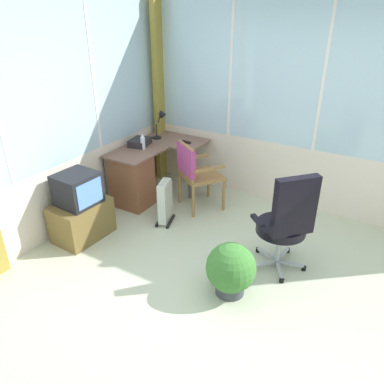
% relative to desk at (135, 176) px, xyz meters
% --- Properties ---
extents(ground, '(4.83, 5.72, 0.06)m').
position_rel_desk_xyz_m(ground, '(-0.88, -2.04, -0.42)').
color(ground, beige).
extents(north_window_panel, '(3.83, 0.07, 2.70)m').
position_rel_desk_xyz_m(north_window_panel, '(-0.88, 0.35, 0.95)').
color(north_window_panel, silver).
rests_on(north_window_panel, ground).
extents(east_window_panel, '(0.07, 4.72, 2.70)m').
position_rel_desk_xyz_m(east_window_panel, '(1.07, -2.04, 0.95)').
color(east_window_panel, silver).
rests_on(east_window_panel, ground).
extents(curtain_corner, '(0.24, 0.10, 2.60)m').
position_rel_desk_xyz_m(curtain_corner, '(0.94, 0.22, 0.90)').
color(curtain_corner, olive).
rests_on(curtain_corner, ground).
extents(desk, '(1.32, 0.90, 0.72)m').
position_rel_desk_xyz_m(desk, '(0.00, 0.00, 0.00)').
color(desk, '#7F594C').
rests_on(desk, ground).
extents(desk_lamp, '(0.22, 0.19, 0.40)m').
position_rel_desk_xyz_m(desk_lamp, '(0.73, 0.03, 0.59)').
color(desk_lamp, black).
rests_on(desk_lamp, desk).
extents(tv_remote, '(0.06, 0.15, 0.02)m').
position_rel_desk_xyz_m(tv_remote, '(0.70, -0.38, 0.34)').
color(tv_remote, black).
rests_on(tv_remote, desk).
extents(spray_bottle, '(0.06, 0.06, 0.22)m').
position_rel_desk_xyz_m(spray_bottle, '(0.19, -0.02, 0.43)').
color(spray_bottle, silver).
rests_on(spray_bottle, desk).
extents(paper_tray, '(0.34, 0.28, 0.09)m').
position_rel_desk_xyz_m(paper_tray, '(0.29, 0.11, 0.37)').
color(paper_tray, '#282428').
rests_on(paper_tray, desk).
extents(wooden_armchair, '(0.67, 0.67, 0.91)m').
position_rel_desk_xyz_m(wooden_armchair, '(0.26, -0.75, 0.18)').
color(wooden_armchair, '#9A6E3E').
rests_on(wooden_armchair, ground).
extents(office_chair, '(0.61, 0.60, 1.10)m').
position_rel_desk_xyz_m(office_chair, '(-0.41, -2.20, 0.21)').
color(office_chair, '#B7B7BF').
rests_on(office_chair, ground).
extents(tv_on_stand, '(0.66, 0.47, 0.81)m').
position_rel_desk_xyz_m(tv_on_stand, '(-0.99, 0.01, -0.04)').
color(tv_on_stand, brown).
rests_on(tv_on_stand, ground).
extents(space_heater, '(0.37, 0.26, 0.55)m').
position_rel_desk_xyz_m(space_heater, '(-0.21, -0.63, -0.11)').
color(space_heater, silver).
rests_on(space_heater, ground).
extents(potted_plant, '(0.47, 0.47, 0.53)m').
position_rel_desk_xyz_m(potted_plant, '(-0.98, -1.89, -0.12)').
color(potted_plant, '#3D4147').
rests_on(potted_plant, ground).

